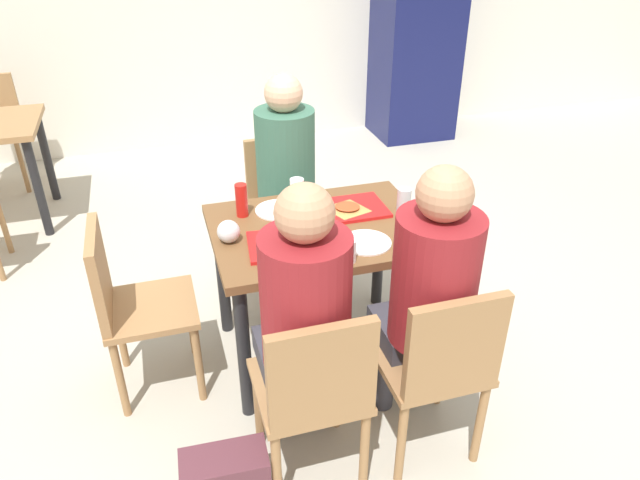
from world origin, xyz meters
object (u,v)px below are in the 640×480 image
foil_bundle (229,231)px  plastic_cup_a (297,188)px  chair_near_left (315,389)px  chair_left_end (129,300)px  condiment_bottle (242,200)px  tray_red_near (290,244)px  main_table (320,247)px  chair_far_side (283,201)px  tray_red_far (348,209)px  pizza_slice_b (347,208)px  person_in_red (303,312)px  pizza_slice_a (291,241)px  drink_fridge (416,33)px  paper_plate_center (278,210)px  plastic_cup_b (348,250)px  paper_plate_near_edge (366,242)px  soda_can (404,201)px  person_far_side (287,171)px  person_in_brown_jacket (429,289)px  chair_near_right (439,363)px

foil_bundle → plastic_cup_a: bearing=40.3°
chair_near_left → chair_left_end: same height
condiment_bottle → foil_bundle: bearing=-113.8°
tray_red_near → condiment_bottle: bearing=113.8°
main_table → chair_far_side: size_ratio=1.15×
main_table → tray_red_far: tray_red_far is taller
pizza_slice_b → foil_bundle: bearing=-169.1°
person_in_red → pizza_slice_a: bearing=80.8°
plastic_cup_a → drink_fridge: (1.80, 2.53, 0.17)m
paper_plate_center → condiment_bottle: (-0.17, 0.00, 0.08)m
person_in_red → plastic_cup_b: bearing=47.9°
person_in_red → paper_plate_center: bearing=83.1°
main_table → pizza_slice_b: pizza_slice_b is taller
main_table → tray_red_near: 0.25m
chair_far_side → plastic_cup_a: (-0.02, -0.44, 0.28)m
chair_near_left → paper_plate_near_edge: (0.39, 0.55, 0.24)m
tray_red_near → tray_red_far: bearing=35.0°
plastic_cup_b → chair_near_left: bearing=-121.6°
tray_red_near → drink_fridge: size_ratio=0.19×
condiment_bottle → soda_can: bearing=-14.1°
pizza_slice_b → condiment_bottle: size_ratio=1.37×
person_far_side → pizza_slice_a: 0.77m
paper_plate_center → pizza_slice_a: 0.34m
main_table → drink_fridge: drink_fridge is taller
soda_can → tray_red_near: bearing=-165.9°
chair_far_side → condiment_bottle: bearing=-120.1°
chair_far_side → person_in_red: size_ratio=0.68×
person_in_brown_jacket → paper_plate_center: size_ratio=5.74×
soda_can → foil_bundle: soda_can is taller
paper_plate_center → chair_far_side: bearing=75.0°
plastic_cup_b → foil_bundle: same height
chair_far_side → foil_bundle: 0.92m
pizza_slice_a → plastic_cup_a: bearing=72.3°
main_table → chair_far_side: 0.76m
tray_red_near → plastic_cup_b: 0.27m
person_in_brown_jacket → chair_far_side: bearing=100.2°
main_table → drink_fridge: size_ratio=0.52×
chair_far_side → person_in_red: 1.41m
person_in_red → foil_bundle: (-0.17, 0.60, 0.04)m
chair_near_right → chair_left_end: same height
chair_near_right → foil_bundle: (-0.66, 0.74, 0.28)m
paper_plate_center → foil_bundle: bearing=-140.5°
paper_plate_near_edge → plastic_cup_b: (-0.12, -0.11, 0.05)m
chair_near_left → chair_near_right: (0.49, 0.00, 0.00)m
chair_near_right → drink_fridge: bearing=67.1°
soda_can → foil_bundle: bearing=-177.5°
tray_red_near → paper_plate_near_edge: bearing=-13.1°
paper_plate_near_edge → pizza_slice_b: size_ratio=1.01×
plastic_cup_a → foil_bundle: same height
chair_far_side → plastic_cup_b: (0.02, -1.07, 0.28)m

